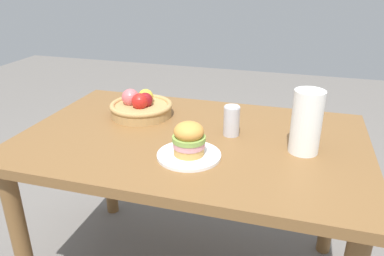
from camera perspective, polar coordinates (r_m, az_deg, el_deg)
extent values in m
cube|color=brown|center=(1.54, -0.04, -1.91)|extent=(1.40, 0.90, 0.04)
cylinder|color=brown|center=(1.74, -24.71, -15.55)|extent=(0.07, 0.07, 0.71)
cylinder|color=brown|center=(2.24, -12.71, -4.74)|extent=(0.07, 0.07, 0.71)
cylinder|color=brown|center=(2.00, 20.68, -9.32)|extent=(0.07, 0.07, 0.71)
cylinder|color=white|center=(1.36, -0.47, -4.19)|extent=(0.23, 0.23, 0.01)
cylinder|color=tan|center=(1.35, -0.47, -3.40)|extent=(0.11, 0.11, 0.03)
cylinder|color=pink|center=(1.34, -0.47, -2.41)|extent=(0.12, 0.12, 0.02)
cylinder|color=#84A84C|center=(1.33, -0.48, -1.64)|extent=(0.12, 0.12, 0.02)
ellipsoid|color=gold|center=(1.32, -0.48, -0.54)|extent=(0.11, 0.11, 0.07)
cylinder|color=silver|center=(1.53, 6.07, 1.06)|extent=(0.07, 0.07, 0.12)
cylinder|color=silver|center=(1.50, 6.17, 3.28)|extent=(0.06, 0.06, 0.00)
cylinder|color=tan|center=(1.75, -7.74, 2.69)|extent=(0.28, 0.28, 0.05)
torus|color=tan|center=(1.74, -7.79, 3.45)|extent=(0.29, 0.29, 0.02)
sphere|color=maroon|center=(1.73, -7.18, 4.27)|extent=(0.07, 0.07, 0.07)
sphere|color=gold|center=(1.77, -7.10, 4.77)|extent=(0.07, 0.07, 0.07)
sphere|color=#D16066|center=(1.76, -9.39, 4.62)|extent=(0.08, 0.08, 0.08)
sphere|color=red|center=(1.71, -8.01, 4.04)|extent=(0.07, 0.07, 0.07)
cylinder|color=white|center=(1.42, 17.11, 0.87)|extent=(0.11, 0.11, 0.24)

